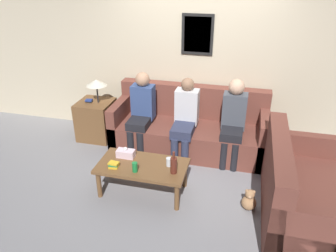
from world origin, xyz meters
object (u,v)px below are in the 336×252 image
couch_side (300,194)px  wine_bottle (174,165)px  couch_main (189,129)px  teddy_bear (249,201)px  coffee_table (142,168)px  person_middle (185,117)px  person_left (141,110)px  person_right (233,118)px  drinking_glass (169,162)px

couch_side → wine_bottle: (-1.45, -0.06, 0.19)m
couch_main → teddy_bear: 1.62m
couch_main → couch_side: size_ratio=1.45×
couch_main → coffee_table: (-0.36, -1.26, 0.03)m
wine_bottle → person_middle: person_middle is taller
couch_main → person_left: size_ratio=1.94×
couch_side → person_right: (-0.85, 1.10, 0.34)m
person_right → teddy_bear: (0.31, -1.10, -0.55)m
drinking_glass → person_middle: (-0.00, 0.99, 0.17)m
couch_main → drinking_glass: size_ratio=21.39×
wine_bottle → person_right: bearing=62.4°
drinking_glass → person_middle: person_middle is taller
couch_side → person_middle: bearing=55.6°
coffee_table → drinking_glass: size_ratio=10.16×
couch_main → teddy_bear: (0.97, -1.28, -0.20)m
drinking_glass → teddy_bear: bearing=-4.3°
drinking_glass → person_middle: 1.00m
person_right → wine_bottle: bearing=-117.6°
person_left → coffee_table: bearing=-71.5°
coffee_table → drinking_glass: drinking_glass is taller
person_right → drinking_glass: bearing=-124.2°
couch_side → person_middle: person_middle is taller
person_left → drinking_glass: bearing=-56.0°
coffee_table → person_right: bearing=46.6°
couch_main → teddy_bear: size_ratio=8.48×
coffee_table → person_left: 1.18m
drinking_glass → couch_main: bearing=88.4°
couch_main → drinking_glass: 1.21m
drinking_glass → person_right: person_right is taller
couch_side → drinking_glass: couch_side is taller
person_left → person_middle: bearing=-2.7°
person_middle → wine_bottle: bearing=-85.3°
couch_main → teddy_bear: bearing=-52.6°
drinking_glass → person_left: 1.25m
coffee_table → couch_side: bearing=-0.4°
person_middle → coffee_table: bearing=-107.4°
person_left → person_right: 1.39m
wine_bottle → person_middle: size_ratio=0.24×
person_right → teddy_bear: 1.27m
teddy_bear → coffee_table: bearing=179.3°
person_middle → couch_side: bearing=-34.4°
drinking_glass → person_right: size_ratio=0.09×
couch_side → person_left: person_left is taller
couch_side → coffee_table: couch_side is taller
wine_bottle → teddy_bear: bearing=3.5°
couch_main → person_right: size_ratio=1.93×
person_middle → teddy_bear: bearing=-46.5°
couch_side → wine_bottle: couch_side is taller
drinking_glass → person_left: bearing=124.0°
person_middle → person_right: 0.70m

